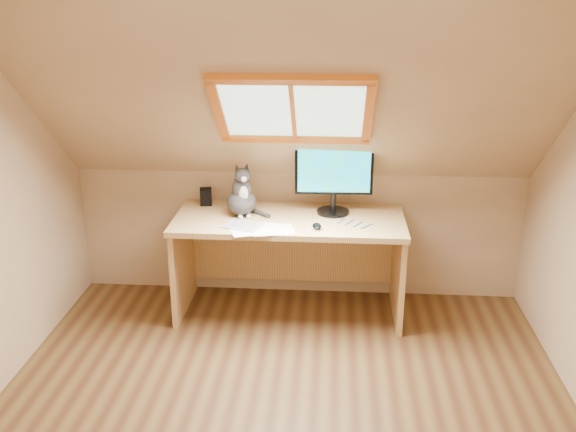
{
  "coord_description": "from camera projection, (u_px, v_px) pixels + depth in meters",
  "views": [
    {
      "loc": [
        0.26,
        -3.02,
        2.36
      ],
      "look_at": [
        -0.03,
        1.0,
        0.92
      ],
      "focal_mm": 40.0,
      "sensor_mm": 36.0,
      "label": 1
    }
  ],
  "objects": [
    {
      "name": "desk_speaker",
      "position": [
        206.0,
        197.0,
        4.95
      ],
      "size": [
        0.1,
        0.1,
        0.13
      ],
      "primitive_type": "cube",
      "rotation": [
        0.0,
        0.0,
        0.2
      ],
      "color": "black",
      "rests_on": "desk"
    },
    {
      "name": "papers",
      "position": [
        266.0,
        229.0,
        4.46
      ],
      "size": [
        0.35,
        0.3,
        0.01
      ],
      "color": "white",
      "rests_on": "desk"
    },
    {
      "name": "monitor",
      "position": [
        334.0,
        174.0,
        4.68
      ],
      "size": [
        0.57,
        0.24,
        0.53
      ],
      "color": "black",
      "rests_on": "desk"
    },
    {
      "name": "cat",
      "position": [
        242.0,
        196.0,
        4.71
      ],
      "size": [
        0.29,
        0.32,
        0.4
      ],
      "color": "#3E3937",
      "rests_on": "desk"
    },
    {
      "name": "graphics_tablet",
      "position": [
        243.0,
        226.0,
        4.51
      ],
      "size": [
        0.31,
        0.27,
        0.01
      ],
      "primitive_type": "cube",
      "rotation": [
        0.0,
        0.0,
        -0.37
      ],
      "color": "#B2B2B7",
      "rests_on": "desk"
    },
    {
      "name": "room_shell",
      "position": [
        278.0,
        192.0,
        3.08
      ],
      "size": [
        3.52,
        3.52,
        2.41
      ],
      "color": "tan",
      "rests_on": "ground"
    },
    {
      "name": "desk",
      "position": [
        290.0,
        243.0,
        4.84
      ],
      "size": [
        1.69,
        0.74,
        0.77
      ],
      "color": "#E3BC6B",
      "rests_on": "ground"
    },
    {
      "name": "mouse",
      "position": [
        317.0,
        226.0,
        4.47
      ],
      "size": [
        0.08,
        0.12,
        0.03
      ],
      "primitive_type": "ellipsoid",
      "rotation": [
        0.0,
        0.0,
        0.14
      ],
      "color": "black",
      "rests_on": "desk"
    },
    {
      "name": "cables",
      "position": [
        340.0,
        224.0,
        4.56
      ],
      "size": [
        0.51,
        0.26,
        0.01
      ],
      "color": "silver",
      "rests_on": "desk"
    },
    {
      "name": "ground",
      "position": [
        280.0,
        426.0,
        3.65
      ],
      "size": [
        3.5,
        3.5,
        0.0
      ],
      "primitive_type": "plane",
      "color": "brown",
      "rests_on": "ground"
    }
  ]
}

